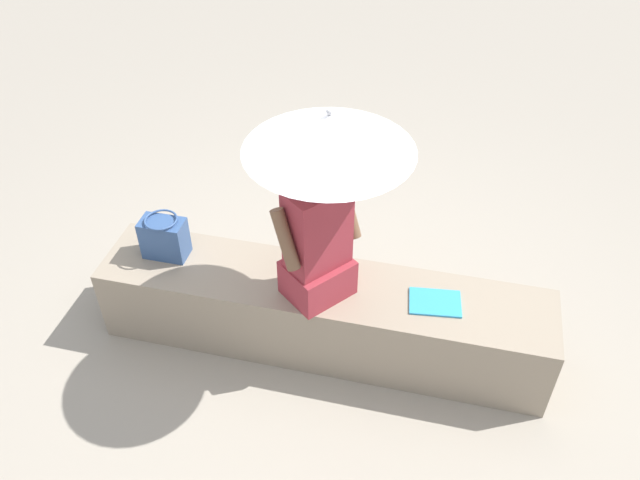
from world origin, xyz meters
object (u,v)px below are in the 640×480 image
object	(u,v)px
parasol	(329,133)
handbag_black	(164,237)
magazine	(435,302)
person_seated	(317,238)

from	to	relation	value
parasol	handbag_black	bearing A→B (deg)	173.72
magazine	handbag_black	bearing A→B (deg)	171.47
parasol	magazine	distance (m)	1.18
handbag_black	person_seated	bearing A→B (deg)	-6.16
person_seated	handbag_black	world-z (taller)	person_seated
person_seated	magazine	size ratio (longest dim) A/B	3.21
person_seated	handbag_black	xyz separation A→B (m)	(-0.94, 0.10, -0.26)
handbag_black	magazine	size ratio (longest dim) A/B	0.95
handbag_black	magazine	xyz separation A→B (m)	(1.59, -0.04, -0.12)
person_seated	magazine	bearing A→B (deg)	5.55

